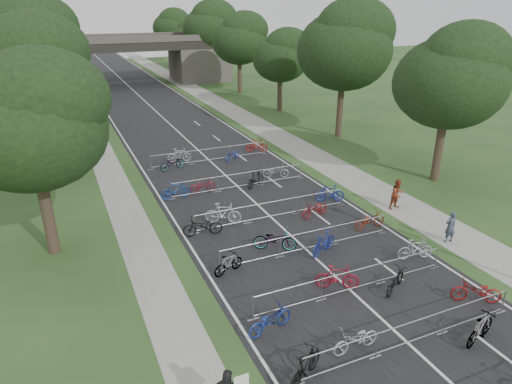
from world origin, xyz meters
The scene contains 51 objects.
road centered at (0.00, 50.00, 0.01)m, with size 11.00×140.00×0.01m, color black.
sidewalk_right centered at (8.00, 50.00, 0.01)m, with size 3.00×140.00×0.01m, color gray.
sidewalk_left centered at (-7.50, 50.00, 0.01)m, with size 2.00×140.00×0.01m, color gray.
lane_markings centered at (0.00, 50.00, 0.00)m, with size 0.12×140.00×0.00m, color silver.
overpass_bridge centered at (0.00, 65.00, 3.53)m, with size 31.00×8.00×7.05m.
tree_left_0 centered at (-11.39, 15.93, 6.49)m, with size 6.72×6.72×10.25m.
tree_right_0 centered at (13.11, 15.93, 6.92)m, with size 7.17×7.17×10.93m.
tree_left_1 centered at (-11.39, 27.93, 7.30)m, with size 7.56×7.56×11.53m.
tree_right_1 centered at (13.11, 27.93, 7.90)m, with size 8.18×8.18×12.47m.
tree_left_2 centered at (-11.39, 39.93, 8.12)m, with size 8.40×8.40×12.81m.
tree_right_2 centered at (13.11, 39.93, 5.95)m, with size 6.16×6.16×9.39m.
tree_left_3 centered at (-11.39, 51.93, 6.49)m, with size 6.72×6.72×10.25m.
tree_right_3 centered at (13.11, 51.93, 6.92)m, with size 7.17×7.17×10.93m.
tree_left_4 centered at (-11.39, 63.93, 7.30)m, with size 7.56×7.56×11.53m.
tree_right_4 centered at (13.11, 63.93, 7.90)m, with size 8.18×8.18×12.47m.
tree_left_5 centered at (-11.39, 75.93, 8.12)m, with size 8.40×8.40×12.81m.
tree_right_5 centered at (13.11, 75.93, 5.95)m, with size 6.16×6.16×9.39m.
tree_left_6 centered at (-11.39, 87.93, 6.49)m, with size 6.72×6.72×10.25m.
tree_right_6 centered at (13.11, 87.93, 6.92)m, with size 7.17×7.17×10.93m.
barrier_row_1 centered at (0.00, 3.60, 0.55)m, with size 9.70×0.08×1.10m.
barrier_row_2 centered at (0.00, 7.20, 0.55)m, with size 9.70×0.08×1.10m.
barrier_row_3 centered at (0.00, 11.00, 0.55)m, with size 9.70×0.08×1.10m.
barrier_row_4 centered at (0.00, 15.00, 0.55)m, with size 9.70×0.08×1.10m.
barrier_row_5 centered at (0.00, 20.00, 0.55)m, with size 9.70×0.08×1.10m.
barrier_row_6 centered at (0.00, 26.00, 0.55)m, with size 9.70×0.08×1.10m.
bike_4 centered at (-4.30, 3.70, 0.58)m, with size 0.55×1.94×1.17m, color black.
bike_5 centered at (-1.99, 4.16, 0.49)m, with size 0.65×1.88×0.99m, color #A2A2AA.
bike_6 centered at (2.41, 2.76, 0.56)m, with size 0.53×1.87×1.12m, color #999BA0.
bike_7 centered at (4.20, 4.53, 0.52)m, with size 0.70×2.00×1.05m, color maroon.
bike_8 centered at (-4.30, 6.34, 0.52)m, with size 0.69×1.98×1.04m, color navy.
bike_9 centered at (-0.47, 7.66, 0.57)m, with size 0.53×1.88×1.13m, color maroon.
bike_10 centered at (1.71, 6.54, 0.49)m, with size 0.65×1.86×0.98m, color black.
bike_11 centered at (4.30, 8.23, 0.54)m, with size 0.50×1.78×1.07m, color #96979D.
bike_12 centered at (-4.30, 10.69, 0.49)m, with size 0.46×1.62×0.97m, color #999BA0.
bike_13 centered at (-1.44, 11.75, 0.57)m, with size 0.75×2.16×1.13m, color #999BA0.
bike_14 centered at (0.59, 10.48, 0.57)m, with size 0.54×1.90×1.14m, color navy.
bike_15 centered at (4.30, 11.77, 0.50)m, with size 0.66×1.91×1.00m, color maroon.
bike_16 centered at (-4.26, 14.63, 0.55)m, with size 0.73×2.10×1.10m, color black.
bike_17 centered at (-2.78, 15.53, 0.61)m, with size 0.58×2.04×1.23m, color #B3B2BB.
bike_18 centered at (2.33, 14.23, 0.48)m, with size 0.63×1.81×0.95m, color maroon.
bike_19 centered at (4.30, 15.74, 0.54)m, with size 0.51×1.81×1.09m, color navy.
bike_20 centered at (-4.30, 20.01, 0.57)m, with size 0.54×1.90×1.14m, color navy.
bike_21 centered at (-2.40, 20.43, 0.44)m, with size 0.59×1.69×0.89m, color maroon.
bike_22 centered at (1.09, 19.84, 0.56)m, with size 0.53×1.86×1.12m, color black.
bike_23 centered at (3.08, 20.82, 0.48)m, with size 0.64×1.84×0.97m, color #93949A.
bike_24 centered at (-3.14, 25.42, 0.51)m, with size 0.68×1.96×1.03m, color #999BA0.
bike_25 centered at (-2.21, 26.88, 0.55)m, with size 0.51×1.82×1.10m, color #A5A5AD.
bike_26 centered at (1.64, 25.55, 0.45)m, with size 0.60×1.73×0.91m, color navy.
bike_27 centered at (4.30, 26.84, 0.54)m, with size 0.51×1.80×1.08m, color maroon.
pedestrian_a centered at (7.09, 8.87, 0.85)m, with size 0.62×0.41×1.71m, color #313B49.
pedestrian_b centered at (7.39, 13.26, 0.91)m, with size 0.88×0.69×1.82m, color maroon.
Camera 1 is at (-10.37, -6.06, 11.45)m, focal length 32.00 mm.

